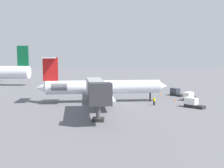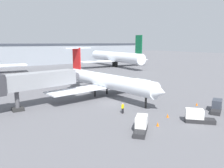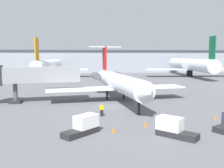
{
  "view_description": "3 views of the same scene",
  "coord_description": "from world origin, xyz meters",
  "px_view_note": "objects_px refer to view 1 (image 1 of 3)",
  "views": [
    {
      "loc": [
        -55.34,
        0.81,
        9.88
      ],
      "look_at": [
        1.38,
        2.52,
        3.98
      ],
      "focal_mm": 41.58,
      "sensor_mm": 36.0,
      "label": 1
    },
    {
      "loc": [
        -22.02,
        -34.18,
        11.06
      ],
      "look_at": [
        3.46,
        5.86,
        2.25
      ],
      "focal_mm": 36.05,
      "sensor_mm": 36.0,
      "label": 2
    },
    {
      "loc": [
        -4.17,
        -38.01,
        7.85
      ],
      "look_at": [
        -0.12,
        1.67,
        3.31
      ],
      "focal_mm": 39.76,
      "sensor_mm": 36.0,
      "label": 3
    }
  ],
  "objects_px": {
    "baggage_tug_lead": "(193,103)",
    "traffic_cone_near": "(187,103)",
    "traffic_cone_far": "(175,100)",
    "jet_bridge": "(97,90)",
    "baggage_tug_trailing": "(176,92)",
    "ground_crew_marshaller": "(154,101)",
    "regional_jet": "(100,87)",
    "baggage_tug_spare": "(189,97)",
    "traffic_cone_mid": "(160,94)"
  },
  "relations": [
    {
      "from": "baggage_tug_spare",
      "to": "traffic_cone_mid",
      "type": "distance_m",
      "value": 9.13
    },
    {
      "from": "ground_crew_marshaller",
      "to": "traffic_cone_near",
      "type": "bearing_deg",
      "value": -83.58
    },
    {
      "from": "ground_crew_marshaller",
      "to": "baggage_tug_trailing",
      "type": "xyz_separation_m",
      "value": [
        13.44,
        -7.36,
        -0.02
      ]
    },
    {
      "from": "baggage_tug_lead",
      "to": "traffic_cone_near",
      "type": "xyz_separation_m",
      "value": [
        3.06,
        0.21,
        -0.56
      ]
    },
    {
      "from": "regional_jet",
      "to": "traffic_cone_near",
      "type": "bearing_deg",
      "value": -98.17
    },
    {
      "from": "jet_bridge",
      "to": "ground_crew_marshaller",
      "type": "distance_m",
      "value": 16.33
    },
    {
      "from": "ground_crew_marshaller",
      "to": "baggage_tug_trailing",
      "type": "height_order",
      "value": "baggage_tug_trailing"
    },
    {
      "from": "baggage_tug_lead",
      "to": "traffic_cone_mid",
      "type": "distance_m",
      "value": 16.43
    },
    {
      "from": "baggage_tug_lead",
      "to": "traffic_cone_far",
      "type": "relative_size",
      "value": 7.03
    },
    {
      "from": "baggage_tug_trailing",
      "to": "traffic_cone_near",
      "type": "xyz_separation_m",
      "value": [
        -12.65,
        0.33,
        -0.56
      ]
    },
    {
      "from": "regional_jet",
      "to": "traffic_cone_mid",
      "type": "height_order",
      "value": "regional_jet"
    },
    {
      "from": "baggage_tug_spare",
      "to": "traffic_cone_mid",
      "type": "bearing_deg",
      "value": 36.92
    },
    {
      "from": "traffic_cone_near",
      "to": "traffic_cone_far",
      "type": "distance_m",
      "value": 4.18
    },
    {
      "from": "baggage_tug_trailing",
      "to": "traffic_cone_far",
      "type": "distance_m",
      "value": 9.16
    },
    {
      "from": "regional_jet",
      "to": "traffic_cone_near",
      "type": "height_order",
      "value": "regional_jet"
    },
    {
      "from": "regional_jet",
      "to": "baggage_tug_lead",
      "type": "relative_size",
      "value": 7.53
    },
    {
      "from": "jet_bridge",
      "to": "regional_jet",
      "type": "bearing_deg",
      "value": 2.19
    },
    {
      "from": "baggage_tug_lead",
      "to": "baggage_tug_trailing",
      "type": "distance_m",
      "value": 15.71
    },
    {
      "from": "ground_crew_marshaller",
      "to": "baggage_tug_trailing",
      "type": "bearing_deg",
      "value": -28.7
    },
    {
      "from": "ground_crew_marshaller",
      "to": "traffic_cone_far",
      "type": "xyz_separation_m",
      "value": [
        4.55,
        -5.21,
        -0.58
      ]
    },
    {
      "from": "baggage_tug_lead",
      "to": "baggage_tug_spare",
      "type": "xyz_separation_m",
      "value": [
        8.68,
        -1.65,
        0.0
      ]
    },
    {
      "from": "traffic_cone_far",
      "to": "regional_jet",
      "type": "bearing_deg",
      "value": 93.84
    },
    {
      "from": "regional_jet",
      "to": "jet_bridge",
      "type": "distance_m",
      "value": 15.14
    },
    {
      "from": "baggage_tug_lead",
      "to": "baggage_tug_trailing",
      "type": "bearing_deg",
      "value": -0.44
    },
    {
      "from": "jet_bridge",
      "to": "baggage_tug_lead",
      "type": "distance_m",
      "value": 20.69
    },
    {
      "from": "ground_crew_marshaller",
      "to": "baggage_tug_spare",
      "type": "distance_m",
      "value": 10.97
    },
    {
      "from": "baggage_tug_lead",
      "to": "traffic_cone_near",
      "type": "distance_m",
      "value": 3.12
    },
    {
      "from": "jet_bridge",
      "to": "ground_crew_marshaller",
      "type": "height_order",
      "value": "jet_bridge"
    },
    {
      "from": "baggage_tug_lead",
      "to": "traffic_cone_mid",
      "type": "xyz_separation_m",
      "value": [
        15.97,
        3.82,
        -0.56
      ]
    },
    {
      "from": "jet_bridge",
      "to": "baggage_tug_spare",
      "type": "height_order",
      "value": "jet_bridge"
    },
    {
      "from": "regional_jet",
      "to": "ground_crew_marshaller",
      "type": "height_order",
      "value": "regional_jet"
    },
    {
      "from": "jet_bridge",
      "to": "traffic_cone_near",
      "type": "distance_m",
      "value": 22.18
    },
    {
      "from": "baggage_tug_spare",
      "to": "traffic_cone_far",
      "type": "xyz_separation_m",
      "value": [
        -1.86,
        3.68,
        -0.56
      ]
    },
    {
      "from": "traffic_cone_far",
      "to": "ground_crew_marshaller",
      "type": "bearing_deg",
      "value": 131.16
    },
    {
      "from": "traffic_cone_near",
      "to": "traffic_cone_mid",
      "type": "relative_size",
      "value": 1.0
    },
    {
      "from": "traffic_cone_far",
      "to": "traffic_cone_near",
      "type": "bearing_deg",
      "value": -154.13
    },
    {
      "from": "jet_bridge",
      "to": "baggage_tug_trailing",
      "type": "xyz_separation_m",
      "value": [
        25.08,
        -18.18,
        -3.76
      ]
    },
    {
      "from": "jet_bridge",
      "to": "baggage_tug_trailing",
      "type": "distance_m",
      "value": 31.21
    },
    {
      "from": "baggage_tug_spare",
      "to": "baggage_tug_trailing",
      "type": "bearing_deg",
      "value": 12.28
    },
    {
      "from": "baggage_tug_lead",
      "to": "baggage_tug_trailing",
      "type": "height_order",
      "value": "same"
    },
    {
      "from": "jet_bridge",
      "to": "ground_crew_marshaller",
      "type": "bearing_deg",
      "value": -42.91
    },
    {
      "from": "ground_crew_marshaller",
      "to": "traffic_cone_near",
      "type": "relative_size",
      "value": 3.07
    },
    {
      "from": "jet_bridge",
      "to": "traffic_cone_far",
      "type": "bearing_deg",
      "value": -44.71
    },
    {
      "from": "baggage_tug_trailing",
      "to": "traffic_cone_far",
      "type": "xyz_separation_m",
      "value": [
        -8.89,
        2.15,
        -0.56
      ]
    },
    {
      "from": "ground_crew_marshaller",
      "to": "regional_jet",
      "type": "bearing_deg",
      "value": 73.21
    },
    {
      "from": "regional_jet",
      "to": "baggage_tug_lead",
      "type": "xyz_separation_m",
      "value": [
        -5.7,
        -18.64,
        -2.54
      ]
    },
    {
      "from": "baggage_tug_trailing",
      "to": "ground_crew_marshaller",
      "type": "bearing_deg",
      "value": 151.3
    },
    {
      "from": "regional_jet",
      "to": "jet_bridge",
      "type": "bearing_deg",
      "value": -177.81
    },
    {
      "from": "baggage_tug_lead",
      "to": "traffic_cone_near",
      "type": "bearing_deg",
      "value": 3.85
    },
    {
      "from": "jet_bridge",
      "to": "baggage_tug_trailing",
      "type": "relative_size",
      "value": 3.65
    }
  ]
}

